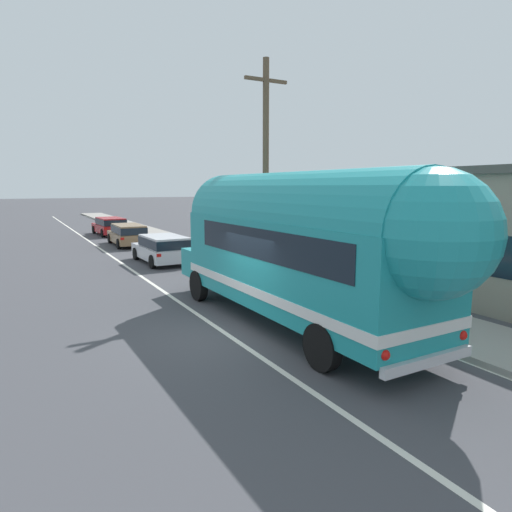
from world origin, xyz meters
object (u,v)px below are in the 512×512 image
car_second (128,233)px  utility_pole (266,169)px  painted_bus (303,243)px  car_third (110,225)px  car_lead (163,247)px

car_second → utility_pole: bearing=-80.3°
painted_bus → car_third: bearing=89.6°
car_lead → car_second: same height
painted_bus → car_third: 26.48m
painted_bus → car_second: (-0.05, 19.35, -1.51)m
utility_pole → painted_bus: 6.61m
car_lead → car_third: (0.27, 14.57, -0.00)m
painted_bus → car_second: 19.41m
car_lead → car_second: bearing=89.9°
utility_pole → car_second: bearing=99.7°
car_third → painted_bus: bearing=-90.4°
utility_pole → car_lead: 7.42m
utility_pole → painted_bus: utility_pole is taller
car_lead → painted_bus: bearing=-89.7°
painted_bus → car_lead: size_ratio=2.59×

